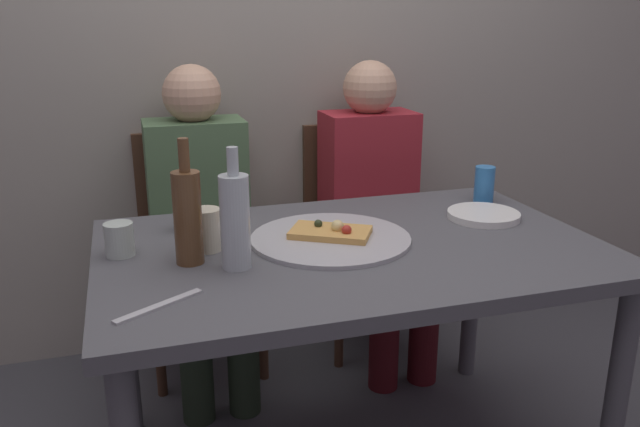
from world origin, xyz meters
name	(u,v)px	position (x,y,z in m)	size (l,w,h in m)	color
back_wall	(265,24)	(0.00, 1.02, 1.30)	(6.00, 0.10, 2.60)	gray
dining_table	(351,272)	(0.00, 0.00, 0.65)	(1.37, 0.87, 0.73)	#4C4C51
pizza_tray	(331,239)	(-0.05, 0.04, 0.73)	(0.45, 0.45, 0.01)	#ADADB2
pizza_slice_last	(331,232)	(-0.04, 0.05, 0.75)	(0.26, 0.22, 0.05)	tan
wine_bottle	(235,220)	(-0.33, -0.07, 0.85)	(0.07, 0.07, 0.31)	#B2BCC1
beer_bottle	(188,215)	(-0.44, -0.01, 0.85)	(0.07, 0.07, 0.32)	brown
tumbler_near	(187,216)	(-0.42, 0.26, 0.77)	(0.07, 0.07, 0.08)	#B7C6BC
tumbler_far	(206,230)	(-0.39, 0.07, 0.79)	(0.08, 0.08, 0.12)	beige
wine_glass	(119,239)	(-0.61, 0.10, 0.77)	(0.08, 0.08, 0.09)	#B7C6BC
soda_can	(484,184)	(0.57, 0.26, 0.79)	(0.07, 0.07, 0.12)	#337AC1
plate_stack	(483,215)	(0.47, 0.10, 0.74)	(0.22, 0.22, 0.02)	white
table_knife	(159,306)	(-0.53, -0.25, 0.73)	(0.22, 0.02, 0.01)	#B7B7BC
chair_left	(198,234)	(-0.33, 0.84, 0.51)	(0.44, 0.44, 0.90)	#472D1E
chair_right	(362,219)	(0.35, 0.84, 0.51)	(0.44, 0.44, 0.90)	#472D1E
guest_in_sweater	(201,214)	(-0.33, 0.69, 0.64)	(0.36, 0.56, 1.17)	#4C6B47
guest_in_beanie	(376,199)	(0.35, 0.69, 0.64)	(0.36, 0.56, 1.17)	maroon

